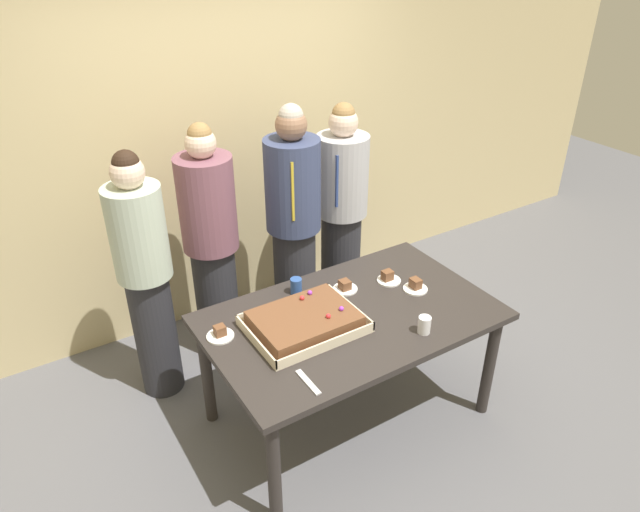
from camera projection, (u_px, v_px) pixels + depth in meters
name	position (u px, v px, depth m)	size (l,w,h in m)	color
ground_plane	(348.00, 413.00, 3.70)	(12.00, 12.00, 0.00)	#5B5B60
interior_back_panel	(226.00, 121.00, 4.13)	(8.00, 0.12, 3.00)	#CCB784
party_table	(351.00, 327.00, 3.36)	(1.66, 1.02, 0.78)	#2D2826
sheet_cake	(305.00, 321.00, 3.18)	(0.61, 0.47, 0.12)	beige
plated_slice_near_left	(220.00, 334.00, 3.13)	(0.15, 0.15, 0.07)	white
plated_slice_near_right	(388.00, 278.00, 3.61)	(0.15, 0.15, 0.07)	white
plated_slice_far_left	(345.00, 287.00, 3.53)	(0.15, 0.15, 0.07)	white
plated_slice_far_right	(415.00, 286.00, 3.53)	(0.15, 0.15, 0.07)	white
drink_cup_nearest	(424.00, 325.00, 3.15)	(0.07, 0.07, 0.10)	white
drink_cup_middle	(296.00, 286.00, 3.48)	(0.07, 0.07, 0.10)	#2D5199
cake_server_utensil	(308.00, 382.00, 2.82)	(0.03, 0.20, 0.01)	silver
person_serving_front	(341.00, 213.00, 4.28)	(0.38, 0.38, 1.68)	#28282D
person_green_shirt_behind	(294.00, 226.00, 4.01)	(0.38, 0.38, 1.75)	#28282D
person_striped_tie_right	(211.00, 244.00, 3.85)	(0.37, 0.37, 1.70)	#28282D
person_far_right_suit	(146.00, 277.00, 3.50)	(0.33, 0.33, 1.67)	#28282D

